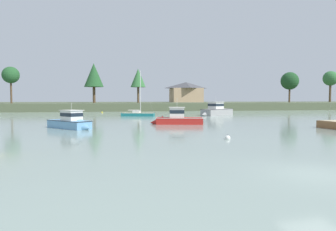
{
  "coord_description": "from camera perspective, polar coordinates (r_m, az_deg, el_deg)",
  "views": [
    {
      "loc": [
        -8.54,
        -11.33,
        3.21
      ],
      "look_at": [
        -1.07,
        28.99,
        0.99
      ],
      "focal_mm": 32.38,
      "sensor_mm": 36.0,
      "label": 1
    }
  ],
  "objects": [
    {
      "name": "ground_plane",
      "position": [
        14.55,
        26.23,
        -9.99
      ],
      "size": [
        479.09,
        479.09,
        0.0
      ],
      "primitive_type": "plane",
      "color": "gray"
    },
    {
      "name": "far_shore_bank",
      "position": [
        103.94,
        -5.78,
        1.89
      ],
      "size": [
        215.59,
        49.25,
        2.1
      ],
      "primitive_type": "cube",
      "color": "#4C563D",
      "rests_on": "ground"
    },
    {
      "name": "sailboat_teal",
      "position": [
        57.25,
        -5.68,
        0.06
      ],
      "size": [
        6.38,
        3.51,
        8.93
      ],
      "color": "#196B70",
      "rests_on": "ground"
    },
    {
      "name": "cruiser_red",
      "position": [
        38.98,
        1.23,
        -0.92
      ],
      "size": [
        7.07,
        3.37,
        4.05
      ],
      "color": "#B2231E",
      "rests_on": "ground"
    },
    {
      "name": "cruiser_grey",
      "position": [
        60.76,
        8.82,
        0.6
      ],
      "size": [
        8.69,
        7.23,
        4.7
      ],
      "color": "gray",
      "rests_on": "ground"
    },
    {
      "name": "cruiser_skyblue",
      "position": [
        34.6,
        -17.56,
        -1.61
      ],
      "size": [
        5.69,
        6.1,
        3.5
      ],
      "color": "#669ECC",
      "rests_on": "ground"
    },
    {
      "name": "mooring_buoy_white",
      "position": [
        24.85,
        11.15,
        -4.2
      ],
      "size": [
        0.46,
        0.46,
        0.51
      ],
      "color": "white",
      "rests_on": "ground"
    },
    {
      "name": "mooring_buoy_yellow",
      "position": [
        73.85,
        -12.3,
        0.59
      ],
      "size": [
        0.38,
        0.38,
        0.44
      ],
      "color": "yellow",
      "rests_on": "ground"
    },
    {
      "name": "shore_tree_inland_a",
      "position": [
        111.28,
        21.94,
        6.04
      ],
      "size": [
        5.94,
        5.94,
        10.27
      ],
      "color": "brown",
      "rests_on": "far_shore_bank"
    },
    {
      "name": "shore_tree_center",
      "position": [
        89.67,
        -27.5,
        6.74
      ],
      "size": [
        4.33,
        4.33,
        9.58
      ],
      "color": "brown",
      "rests_on": "far_shore_bank"
    },
    {
      "name": "shore_tree_right_mid",
      "position": [
        92.57,
        -13.79,
        7.35
      ],
      "size": [
        5.68,
        5.68,
        11.68
      ],
      "color": "brown",
      "rests_on": "far_shore_bank"
    },
    {
      "name": "shore_tree_right",
      "position": [
        133.18,
        28.27,
        6.11
      ],
      "size": [
        5.62,
        5.62,
        11.93
      ],
      "color": "brown",
      "rests_on": "far_shore_bank"
    },
    {
      "name": "shore_tree_inland_c",
      "position": [
        91.93,
        -5.65,
        7.01
      ],
      "size": [
        4.53,
        4.53,
        10.26
      ],
      "color": "brown",
      "rests_on": "far_shore_bank"
    },
    {
      "name": "cottage_near_water",
      "position": [
        110.51,
        3.41,
        4.46
      ],
      "size": [
        11.65,
        9.48,
        7.27
      ],
      "color": "tan",
      "rests_on": "far_shore_bank"
    }
  ]
}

